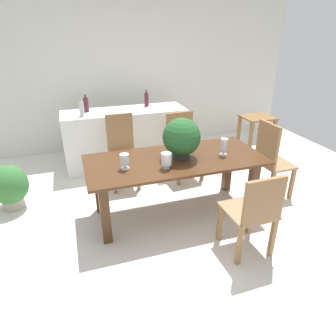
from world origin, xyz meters
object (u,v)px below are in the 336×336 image
Objects in this scene: chair_near_right at (254,211)px; chair_far_left at (122,148)px; potted_plant_floor at (9,186)px; kitchen_counter at (126,138)px; dining_table at (175,168)px; wine_glass at (224,139)px; chair_foot_end at (271,157)px; crystal_vase_right at (166,159)px; flower_centerpiece at (182,138)px; crystal_vase_center_near at (224,145)px; wine_bottle_amber at (82,109)px; chair_far_right at (182,142)px; side_table at (256,128)px; wine_bottle_dark at (86,105)px; wine_bottle_clear at (147,100)px; crystal_vase_left at (125,160)px.

chair_near_right is 2.14m from chair_far_left.
kitchen_counter is at bearing 28.11° from potted_plant_floor.
dining_table is 13.67× the size of wine_glass.
chair_foot_end reaches higher than crystal_vase_right.
flower_centerpiece is 2.28× the size of crystal_vase_center_near.
wine_bottle_amber is at bearing 36.41° from potted_plant_floor.
chair_far_right is (-0.01, 1.93, 0.02)m from chair_near_right.
chair_far_right is at bearing 64.60° from dining_table.
chair_far_left is 2.44m from side_table.
chair_foot_end is 3.39m from potted_plant_floor.
potted_plant_floor is at bearing -137.88° from wine_bottle_dark.
crystal_vase_right is at bearing -71.27° from wine_bottle_dark.
wine_bottle_dark reaches higher than chair_far_left.
side_table is at bearing 33.56° from flower_centerpiece.
crystal_vase_right is 2.04m from wine_bottle_clear.
chair_far_left is 0.53× the size of kitchen_counter.
chair_near_right reaches higher than crystal_vase_right.
wine_bottle_amber is at bearing 113.55° from crystal_vase_right.
wine_bottle_clear reaches higher than kitchen_counter.
kitchen_counter is 0.72m from wine_bottle_clear.
chair_far_right is 2.05× the size of flower_centerpiece.
kitchen_counter is at bearing 123.23° from wine_glass.
potted_plant_floor is at bearing 76.43° from chair_foot_end.
wine_glass is 0.08× the size of kitchen_counter.
dining_table is 2.32m from side_table.
kitchen_counter reaches higher than crystal_vase_left.
chair_near_right is at bearing -97.09° from crystal_vase_center_near.
crystal_vase_center_near is (0.11, 0.88, 0.34)m from chair_near_right.
crystal_vase_left reaches higher than side_table.
side_table is (1.25, 1.10, -0.32)m from wine_glass.
wine_glass reaches higher than potted_plant_floor.
crystal_vase_right is at bearing -66.45° from wine_bottle_amber.
wine_bottle_clear is at bearing 55.06° from chair_far_left.
crystal_vase_right is at bearing -139.64° from flower_centerpiece.
flower_centerpiece is (0.07, 0.00, 0.38)m from dining_table.
chair_far_right is 3.49× the size of wine_bottle_amber.
dining_table is at bearing -167.94° from wine_glass.
chair_near_right is at bearing -82.93° from wine_bottle_clear.
crystal_vase_left is 1.64m from wine_bottle_amber.
crystal_vase_center_near is at bearing -117.33° from wine_glass.
crystal_vase_center_near is 2.20m from wine_bottle_amber.
chair_far_right reaches higher than crystal_vase_left.
chair_foot_end is 3.93× the size of wine_bottle_clear.
dining_table is 2.00× the size of chair_far_left.
side_table is at bearing -26.74° from chair_foot_end.
flower_centerpiece is at bearing -68.43° from chair_near_right.
chair_far_left is 1.76× the size of potted_plant_floor.
crystal_vase_center_near is (1.05, -1.04, 0.29)m from chair_far_left.
chair_far_right is 1.57m from wine_bottle_amber.
wine_glass is 2.77m from potted_plant_floor.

